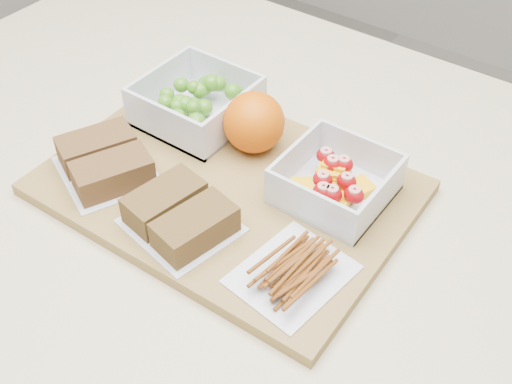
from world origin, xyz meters
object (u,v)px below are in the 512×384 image
grape_container (198,103)px  sandwich_bag_center (180,215)px  cutting_board (227,188)px  sandwich_bag_left (105,161)px  fruit_container (335,183)px  pretzel_bag (293,267)px  orange (254,122)px

grape_container → sandwich_bag_center: 0.20m
cutting_board → sandwich_bag_center: sandwich_bag_center is taller
sandwich_bag_center → sandwich_bag_left: bearing=173.3°
fruit_container → pretzel_bag: size_ratio=0.92×
orange → cutting_board: bearing=-79.4°
orange → sandwich_bag_left: orange is taller
fruit_container → orange: bearing=172.3°
fruit_container → sandwich_bag_center: bearing=-127.8°
sandwich_bag_left → pretzel_bag: sandwich_bag_left is taller
grape_container → orange: size_ratio=1.73×
cutting_board → fruit_container: size_ratio=3.53×
fruit_container → pretzel_bag: (0.03, -0.13, -0.01)m
fruit_container → sandwich_bag_left: bearing=-152.3°
orange → sandwich_bag_center: 0.16m
sandwich_bag_left → sandwich_bag_center: bearing=-6.7°
sandwich_bag_left → sandwich_bag_center: (0.13, -0.02, -0.00)m
grape_container → pretzel_bag: bearing=-31.1°
grape_container → fruit_container: (0.22, -0.02, -0.00)m
fruit_container → orange: size_ratio=1.54×
fruit_container → grape_container: bearing=174.2°
grape_container → pretzel_bag: (0.25, -0.15, -0.01)m
orange → sandwich_bag_center: orange is taller
grape_container → sandwich_bag_left: 0.15m
grape_container → fruit_container: 0.23m
sandwich_bag_left → sandwich_bag_center: same height
grape_container → orange: orange is taller
cutting_board → sandwich_bag_left: (-0.13, -0.07, 0.03)m
orange → pretzel_bag: (0.16, -0.15, -0.03)m
orange → pretzel_bag: 0.22m
grape_container → orange: 0.10m
grape_container → sandwich_bag_left: (-0.02, -0.15, -0.01)m
cutting_board → sandwich_bag_left: bearing=-152.8°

